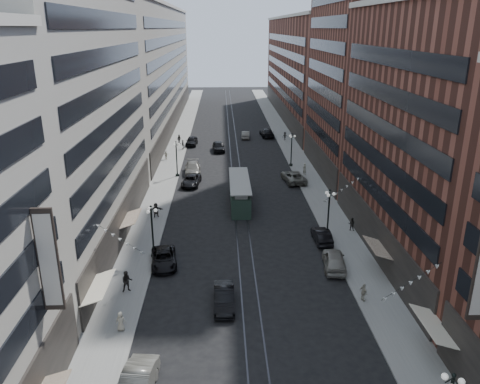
{
  "coord_description": "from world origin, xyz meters",
  "views": [
    {
      "loc": [
        -2.21,
        -14.47,
        21.93
      ],
      "look_at": [
        -0.33,
        33.43,
        5.0
      ],
      "focal_mm": 35.0,
      "sensor_mm": 36.0,
      "label": 1
    }
  ],
  "objects": [
    {
      "name": "building_east_mid",
      "position": [
        17.0,
        28.0,
        12.0
      ],
      "size": [
        8.0,
        30.0,
        24.0
      ],
      "primitive_type": "cube",
      "color": "brown",
      "rests_on": "ground"
    },
    {
      "name": "pedestrian_8",
      "position": [
        10.56,
        54.8,
        1.1
      ],
      "size": [
        0.82,
        0.78,
        1.89
      ],
      "primitive_type": "imported",
      "rotation": [
        0.0,
        0.0,
        3.78
      ],
      "color": "#A19C85",
      "rests_on": "sidewalk_east"
    },
    {
      "name": "lamppost_se_mid",
      "position": [
        9.2,
        60.0,
        3.1
      ],
      "size": [
        1.03,
        1.14,
        5.52
      ],
      "color": "black",
      "rests_on": "sidewalk_east"
    },
    {
      "name": "car_7",
      "position": [
        -6.8,
        50.8,
        0.73
      ],
      "size": [
        2.95,
        5.49,
        1.46
      ],
      "primitive_type": "imported",
      "rotation": [
        0.0,
        0.0,
        -0.1
      ],
      "color": "black",
      "rests_on": "ground"
    },
    {
      "name": "building_west_mid",
      "position": [
        -17.0,
        33.0,
        14.0
      ],
      "size": [
        8.0,
        36.0,
        28.0
      ],
      "primitive_type": "cube",
      "color": "gray",
      "rests_on": "ground"
    },
    {
      "name": "building_east_far",
      "position": [
        17.0,
        105.0,
        12.0
      ],
      "size": [
        8.0,
        72.0,
        24.0
      ],
      "primitive_type": "cube",
      "color": "brown",
      "rests_on": "ground"
    },
    {
      "name": "ground",
      "position": [
        0.0,
        60.0,
        0.0
      ],
      "size": [
        220.0,
        220.0,
        0.0
      ],
      "primitive_type": "plane",
      "color": "black",
      "rests_on": "ground"
    },
    {
      "name": "pedestrian_1",
      "position": [
        -10.06,
        15.93,
        0.93
      ],
      "size": [
        0.78,
        0.46,
        1.55
      ],
      "primitive_type": "imported",
      "rotation": [
        0.0,
        0.0,
        3.08
      ],
      "color": "#ABA48D",
      "rests_on": "sidewalk_west"
    },
    {
      "name": "car_9",
      "position": [
        -8.17,
        75.55,
        0.86
      ],
      "size": [
        2.42,
        5.19,
        1.72
      ],
      "primitive_type": "imported",
      "rotation": [
        0.0,
        0.0,
        -0.08
      ],
      "color": "black",
      "rests_on": "ground"
    },
    {
      "name": "lamppost_sw_far",
      "position": [
        -9.2,
        28.0,
        3.1
      ],
      "size": [
        1.03,
        1.14,
        5.52
      ],
      "color": "black",
      "rests_on": "sidewalk_west"
    },
    {
      "name": "lamppost_se_far",
      "position": [
        9.2,
        32.0,
        3.1
      ],
      "size": [
        1.03,
        1.14,
        5.52
      ],
      "color": "black",
      "rests_on": "sidewalk_east"
    },
    {
      "name": "pedestrian_9",
      "position": [
        10.62,
        78.65,
        0.99
      ],
      "size": [
        1.15,
        0.62,
        1.69
      ],
      "primitive_type": "imported",
      "rotation": [
        0.0,
        0.0,
        0.16
      ],
      "color": "black",
      "rests_on": "sidewalk_east"
    },
    {
      "name": "car_5",
      "position": [
        -2.2,
        19.09,
        0.8
      ],
      "size": [
        1.71,
        4.84,
        1.59
      ],
      "primitive_type": "imported",
      "rotation": [
        0.0,
        0.0,
        0.0
      ],
      "color": "black",
      "rests_on": "ground"
    },
    {
      "name": "car_11",
      "position": [
        8.4,
        51.78,
        0.84
      ],
      "size": [
        3.61,
        6.4,
        1.69
      ],
      "primitive_type": "imported",
      "rotation": [
        0.0,
        0.0,
        3.28
      ],
      "color": "#68675C",
      "rests_on": "ground"
    },
    {
      "name": "lamppost_sw_mid",
      "position": [
        -9.2,
        55.0,
        3.1
      ],
      "size": [
        1.03,
        1.14,
        5.52
      ],
      "color": "black",
      "rests_on": "sidewalk_west"
    },
    {
      "name": "rail_west",
      "position": [
        -0.7,
        70.0,
        0.01
      ],
      "size": [
        0.12,
        180.0,
        0.02
      ],
      "primitive_type": "cube",
      "color": "#2D2D33",
      "rests_on": "ground"
    },
    {
      "name": "car_12",
      "position": [
        7.26,
        82.63,
        0.87
      ],
      "size": [
        2.89,
        6.15,
        1.74
      ],
      "primitive_type": "imported",
      "rotation": [
        0.0,
        0.0,
        3.22
      ],
      "color": "black",
      "rests_on": "ground"
    },
    {
      "name": "pedestrian_extra_0",
      "position": [
        -10.66,
        76.08,
        1.11
      ],
      "size": [
        1.05,
        1.21,
        1.91
      ],
      "primitive_type": "imported",
      "rotation": [
        0.0,
        0.0,
        0.97
      ],
      "color": "black",
      "rests_on": "sidewalk_west"
    },
    {
      "name": "car_10",
      "position": [
        8.4,
        31.01,
        0.74
      ],
      "size": [
        1.67,
        4.53,
        1.48
      ],
      "primitive_type": "imported",
      "rotation": [
        0.0,
        0.0,
        3.16
      ],
      "color": "black",
      "rests_on": "ground"
    },
    {
      "name": "car_2",
      "position": [
        -8.02,
        26.44,
        0.72
      ],
      "size": [
        3.05,
        5.42,
        1.43
      ],
      "primitive_type": "imported",
      "rotation": [
        0.0,
        0.0,
        0.14
      ],
      "color": "black",
      "rests_on": "ground"
    },
    {
      "name": "building_west_far",
      "position": [
        -17.0,
        96.0,
        13.0
      ],
      "size": [
        8.0,
        90.0,
        26.0
      ],
      "primitive_type": "cube",
      "color": "gray",
      "rests_on": "ground"
    },
    {
      "name": "rail_east",
      "position": [
        0.7,
        70.0,
        0.01
      ],
      "size": [
        0.12,
        180.0,
        0.02
      ],
      "primitive_type": "cube",
      "color": "#2D2D33",
      "rests_on": "ground"
    },
    {
      "name": "pedestrian_7",
      "position": [
        12.32,
        33.61,
        0.92
      ],
      "size": [
        0.84,
        0.65,
        1.53
      ],
      "primitive_type": "imported",
      "rotation": [
        0.0,
        0.0,
        2.78
      ],
      "color": "black",
      "rests_on": "sidewalk_east"
    },
    {
      "name": "pedestrian_4",
      "position": [
        9.5,
        19.23,
        0.94
      ],
      "size": [
        0.74,
        1.02,
        1.58
      ],
      "primitive_type": "imported",
      "rotation": [
        0.0,
        0.0,
        1.96
      ],
      "color": "#AFA791",
      "rests_on": "sidewalk_east"
    },
    {
      "name": "streetcar",
      "position": [
        0.0,
        43.13,
        1.49
      ],
      "size": [
        2.58,
        11.66,
        3.23
      ],
      "color": "#213529",
      "rests_on": "ground"
    },
    {
      "name": "sidewalk_west",
      "position": [
        -11.0,
        70.0,
        0.07
      ],
      "size": [
        4.0,
        180.0,
        0.15
      ],
      "primitive_type": "cube",
      "color": "gray",
      "rests_on": "ground"
    },
    {
      "name": "pedestrian_2",
      "position": [
        -10.62,
        21.53,
        1.11
      ],
      "size": [
        1.04,
        0.76,
        1.92
      ],
      "primitive_type": "imported",
      "rotation": [
        0.0,
        0.0,
        0.3
      ],
      "color": "black",
      "rests_on": "sidewalk_west"
    },
    {
      "name": "car_14",
      "position": [
        2.72,
        81.32,
        0.75
      ],
      "size": [
        1.9,
        4.66,
        1.5
      ],
      "primitive_type": "imported",
      "rotation": [
        0.0,
        0.0,
        3.07
      ],
      "color": "slate",
      "rests_on": "ground"
    },
    {
      "name": "building_east_tower",
      "position": [
        17.0,
        56.0,
        21.0
      ],
      "size": [
        8.0,
        26.0,
        42.0
      ],
      "primitive_type": "cube",
      "color": "brown",
      "rests_on": "ground"
    },
    {
      "name": "car_13",
      "position": [
        -2.88,
        70.72,
        0.89
      ],
      "size": [
        2.52,
        5.4,
        1.79
      ],
      "primitive_type": "imported",
      "rotation": [
        0.0,
        0.0,
        0.08
      ],
      "color": "black",
      "rests_on": "ground"
    },
    {
      "name": "pedestrian_5",
      "position": [
        -10.32,
        38.49,
        1.04
      ],
      "size": [
        1.71,
        0.92,
        1.77
      ],
      "primitive_type": "imported",
      "rotation": [
        0.0,
        0.0,
        0.29
      ],
      "color": "black",
      "rests_on": "sidewalk_west"
    },
    {
      "name": "pedestrian_6",
      "position": [
        -11.98,
        64.79,
        0.9
      ],
      "size": [
        0.97,
        0.7,
        1.51
      ],
      "primitive_type": "imported",
      "rotation": [
        0.0,
        0.0,
        2.76
      ],
      "color": "#B3AD94",
      "rests_on": "sidewalk_west"
    },
    {
      "name": "sidewalk_east",
      "position": [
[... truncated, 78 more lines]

